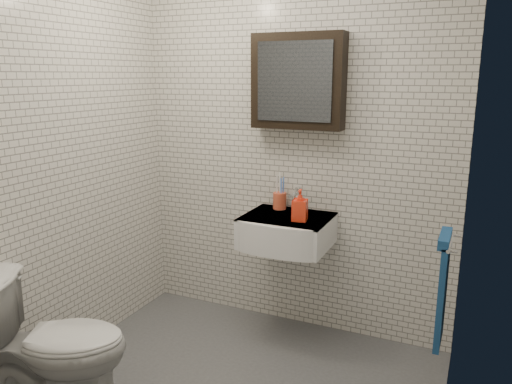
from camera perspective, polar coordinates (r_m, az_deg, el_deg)
room_shell at (r=2.44m, az=-3.89°, el=6.74°), size 2.22×2.02×2.51m
washbasin at (r=3.23m, az=3.32°, el=-4.54°), size 0.55×0.50×0.20m
faucet at (r=3.36m, az=4.58°, el=-0.98°), size 0.06×0.20×0.15m
mirror_cabinet at (r=3.25m, az=4.81°, el=12.47°), size 0.60×0.15×0.60m
towel_rail at (r=2.69m, az=20.58°, el=-9.90°), size 0.09×0.30×0.58m
toothbrush_cup at (r=3.39m, az=2.73°, el=-0.90°), size 0.10×0.10×0.25m
soap_bottle at (r=3.12m, az=5.04°, el=-1.51°), size 0.10×0.10×0.20m
toilet at (r=2.88m, az=-22.30°, el=-15.91°), size 0.87×0.71×0.77m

